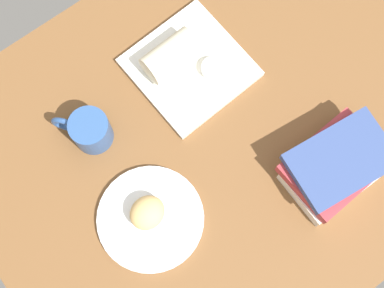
# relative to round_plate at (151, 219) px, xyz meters

# --- Properties ---
(dining_table) EXTENTS (1.10, 0.90, 0.04)m
(dining_table) POSITION_rel_round_plate_xyz_m (0.23, 0.06, -0.03)
(dining_table) COLOR brown
(dining_table) RESTS_ON ground
(round_plate) EXTENTS (0.22, 0.22, 0.01)m
(round_plate) POSITION_rel_round_plate_xyz_m (0.00, 0.00, 0.00)
(round_plate) COLOR white
(round_plate) RESTS_ON dining_table
(scone_pastry) EXTENTS (0.08, 0.08, 0.05)m
(scone_pastry) POSITION_rel_round_plate_xyz_m (0.00, 0.01, 0.03)
(scone_pastry) COLOR #E0B56F
(scone_pastry) RESTS_ON round_plate
(square_plate) EXTENTS (0.25, 0.25, 0.02)m
(square_plate) POSITION_rel_round_plate_xyz_m (0.27, 0.22, 0.00)
(square_plate) COLOR white
(square_plate) RESTS_ON dining_table
(sauce_cup) EXTENTS (0.05, 0.05, 0.02)m
(sauce_cup) POSITION_rel_round_plate_xyz_m (0.30, 0.18, 0.02)
(sauce_cup) COLOR silver
(sauce_cup) RESTS_ON square_plate
(breakfast_wrap) EXTENTS (0.13, 0.07, 0.07)m
(breakfast_wrap) POSITION_rel_round_plate_xyz_m (0.24, 0.26, 0.04)
(breakfast_wrap) COLOR beige
(breakfast_wrap) RESTS_ON square_plate
(book_stack) EXTENTS (0.22, 0.16, 0.09)m
(book_stack) POSITION_rel_round_plate_xyz_m (0.37, -0.15, 0.04)
(book_stack) COLOR silver
(book_stack) RESTS_ON dining_table
(coffee_mug) EXTENTS (0.10, 0.11, 0.09)m
(coffee_mug) POSITION_rel_round_plate_xyz_m (0.00, 0.22, 0.04)
(coffee_mug) COLOR #2D518C
(coffee_mug) RESTS_ON dining_table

